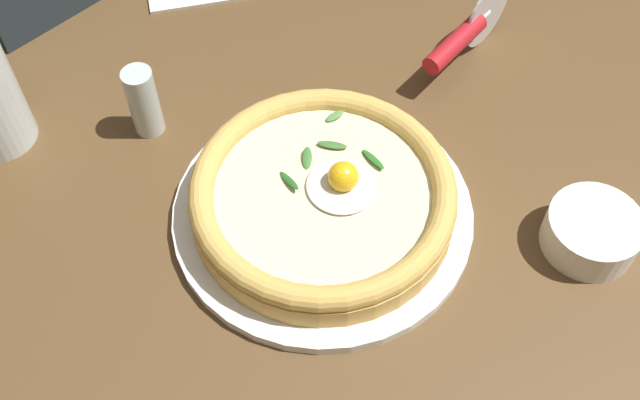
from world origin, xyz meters
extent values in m
cube|color=brown|center=(0.00, 0.00, -0.01)|extent=(2.40, 2.40, 0.03)
cylinder|color=white|center=(0.01, 0.00, 0.01)|extent=(0.30, 0.30, 0.01)
cylinder|color=#E0AF57|center=(0.01, 0.00, 0.02)|extent=(0.26, 0.26, 0.03)
torus|color=#DEB156|center=(0.01, 0.00, 0.04)|extent=(0.26, 0.26, 0.02)
cylinder|color=beige|center=(0.01, 0.00, 0.04)|extent=(0.21, 0.21, 0.00)
ellipsoid|color=white|center=(0.02, 0.02, 0.04)|extent=(0.07, 0.07, 0.01)
sphere|color=yellow|center=(0.02, 0.02, 0.06)|extent=(0.03, 0.03, 0.03)
ellipsoid|color=#407C36|center=(-0.03, 0.02, 0.04)|extent=(0.02, 0.02, 0.01)
ellipsoid|color=#2B6E26|center=(0.02, 0.06, 0.04)|extent=(0.03, 0.01, 0.01)
ellipsoid|color=#427434|center=(-0.02, 0.04, 0.04)|extent=(0.03, 0.03, 0.00)
ellipsoid|color=#2A6626|center=(-0.02, -0.02, 0.04)|extent=(0.03, 0.01, 0.01)
ellipsoid|color=#548C45|center=(-0.05, 0.07, 0.04)|extent=(0.01, 0.02, 0.01)
cylinder|color=white|center=(0.21, 0.16, 0.02)|extent=(0.09, 0.09, 0.04)
cylinder|color=silver|center=(-0.04, 0.31, 0.04)|extent=(0.01, 0.09, 0.09)
cylinder|color=silver|center=(-0.04, 0.30, 0.04)|extent=(0.01, 0.02, 0.01)
cylinder|color=red|center=(-0.03, 0.24, 0.04)|extent=(0.03, 0.10, 0.02)
cylinder|color=silver|center=(-0.20, -0.06, 0.04)|extent=(0.03, 0.03, 0.08)
camera|label=1|loc=(0.32, -0.29, 0.63)|focal=42.87mm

